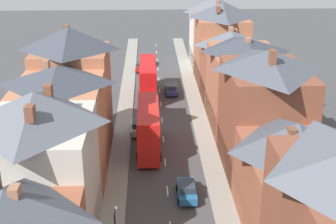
{
  "coord_description": "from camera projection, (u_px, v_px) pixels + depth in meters",
  "views": [
    {
      "loc": [
        -1.66,
        -15.95,
        24.48
      ],
      "look_at": [
        0.78,
        41.04,
        1.55
      ],
      "focal_mm": 50.0,
      "sensor_mm": 36.0,
      "label": 1
    }
  ],
  "objects": [
    {
      "name": "car_parked_right_a",
      "position": [
        171.0,
        89.0,
        72.39
      ],
      "size": [
        1.9,
        4.24,
        1.59
      ],
      "color": "navy",
      "rests_on": "ground"
    },
    {
      "name": "double_decker_bus_mid_street",
      "position": [
        148.0,
        79.0,
        70.63
      ],
      "size": [
        2.74,
        10.8,
        5.3
      ],
      "color": "red",
      "rests_on": "ground"
    },
    {
      "name": "car_parked_left_a",
      "position": [
        141.0,
        66.0,
        83.77
      ],
      "size": [
        1.9,
        3.96,
        1.68
      ],
      "color": "maroon",
      "rests_on": "ground"
    },
    {
      "name": "terrace_row_right",
      "position": [
        259.0,
        108.0,
        50.54
      ],
      "size": [
        8.0,
        83.65,
        13.6
      ],
      "color": "brown",
      "rests_on": "ground"
    },
    {
      "name": "terrace_row_left",
      "position": [
        32.0,
        199.0,
        33.52
      ],
      "size": [
        8.0,
        51.3,
        14.34
      ],
      "color": "#B2704C",
      "rests_on": "ground"
    },
    {
      "name": "centre_line_dashes",
      "position": [
        163.0,
        139.0,
        57.35
      ],
      "size": [
        0.14,
        97.8,
        0.01
      ],
      "color": "silver",
      "rests_on": "ground"
    },
    {
      "name": "double_decker_bus_lead",
      "position": [
        148.0,
        127.0,
        53.79
      ],
      "size": [
        2.74,
        10.8,
        5.3
      ],
      "color": "red",
      "rests_on": "ground"
    },
    {
      "name": "pavement_right",
      "position": [
        203.0,
        131.0,
        59.38
      ],
      "size": [
        2.2,
        104.0,
        0.14
      ],
      "primitive_type": "cube",
      "color": "gray",
      "rests_on": "ground"
    },
    {
      "name": "car_near_silver",
      "position": [
        148.0,
        61.0,
        87.11
      ],
      "size": [
        1.9,
        4.04,
        1.71
      ],
      "color": "maroon",
      "rests_on": "ground"
    },
    {
      "name": "car_mid_white",
      "position": [
        138.0,
        127.0,
        58.79
      ],
      "size": [
        1.9,
        4.18,
        1.65
      ],
      "color": "silver",
      "rests_on": "ground"
    },
    {
      "name": "car_mid_black",
      "position": [
        187.0,
        190.0,
        44.79
      ],
      "size": [
        1.9,
        4.17,
        1.65
      ],
      "color": "#236093",
      "rests_on": "ground"
    },
    {
      "name": "pavement_left",
      "position": [
        123.0,
        133.0,
        58.98
      ],
      "size": [
        2.2,
        104.0,
        0.14
      ],
      "primitive_type": "cube",
      "color": "gray",
      "rests_on": "ground"
    }
  ]
}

